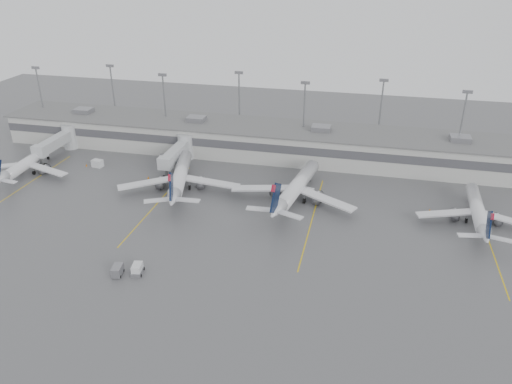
% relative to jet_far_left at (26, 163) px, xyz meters
% --- Properties ---
extents(ground, '(260.00, 260.00, 0.00)m').
position_rel_jet_far_left_xyz_m(ground, '(56.38, -31.26, -2.78)').
color(ground, '#4F4F52').
rests_on(ground, ground).
extents(terminal, '(152.00, 17.00, 9.45)m').
position_rel_jet_far_left_xyz_m(terminal, '(56.37, 26.72, 1.40)').
color(terminal, '#B3B3AE').
rests_on(terminal, ground).
extents(light_masts, '(142.40, 8.00, 20.60)m').
position_rel_jet_far_left_xyz_m(light_masts, '(56.38, 32.49, 9.25)').
color(light_masts, gray).
rests_on(light_masts, ground).
extents(jet_bridge_left, '(4.00, 17.20, 7.00)m').
position_rel_jet_far_left_xyz_m(jet_bridge_left, '(0.88, 14.46, 1.09)').
color(jet_bridge_left, '#AAADAF').
rests_on(jet_bridge_left, ground).
extents(jet_bridge_right, '(4.00, 17.20, 7.00)m').
position_rel_jet_far_left_xyz_m(jet_bridge_right, '(35.88, 14.46, 1.09)').
color(jet_bridge_right, '#AAADAF').
rests_on(jet_bridge_right, ground).
extents(stand_markings, '(105.25, 40.00, 0.01)m').
position_rel_jet_far_left_xyz_m(stand_markings, '(56.38, -7.26, -2.77)').
color(stand_markings, gold).
rests_on(stand_markings, ground).
extents(jet_far_left, '(24.59, 27.62, 8.93)m').
position_rel_jet_far_left_xyz_m(jet_far_left, '(0.00, 0.00, 0.00)').
color(jet_far_left, silver).
rests_on(jet_far_left, ground).
extents(jet_mid_left, '(27.93, 31.71, 10.46)m').
position_rel_jet_far_left_xyz_m(jet_mid_left, '(41.26, 0.29, 0.47)').
color(jet_mid_left, silver).
rests_on(jet_mid_left, ground).
extents(jet_mid_right, '(28.84, 32.57, 10.59)m').
position_rel_jet_far_left_xyz_m(jet_mid_right, '(68.98, 0.49, 0.51)').
color(jet_mid_right, silver).
rests_on(jet_mid_right, ground).
extents(jet_far_right, '(24.89, 27.92, 9.03)m').
position_rel_jet_far_left_xyz_m(jet_far_right, '(107.44, -1.12, 0.03)').
color(jet_far_right, silver).
rests_on(jet_far_right, ground).
extents(baggage_tug, '(2.32, 3.16, 1.86)m').
position_rel_jet_far_left_xyz_m(baggage_tug, '(46.36, -34.03, -2.05)').
color(baggage_tug, silver).
rests_on(baggage_tug, ground).
extents(baggage_cart, '(2.06, 3.02, 1.78)m').
position_rel_jet_far_left_xyz_m(baggage_cart, '(43.16, -35.23, -1.85)').
color(baggage_cart, slate).
rests_on(baggage_cart, ground).
extents(gse_uld_a, '(2.98, 2.22, 1.93)m').
position_rel_jet_far_left_xyz_m(gse_uld_a, '(15.16, 7.91, -1.81)').
color(gse_uld_a, silver).
rests_on(gse_uld_a, ground).
extents(gse_uld_b, '(2.67, 1.82, 1.85)m').
position_rel_jet_far_left_xyz_m(gse_uld_b, '(37.22, 12.09, -1.85)').
color(gse_uld_b, silver).
rests_on(gse_uld_b, ground).
extents(gse_uld_c, '(2.61, 2.02, 1.65)m').
position_rel_jet_far_left_xyz_m(gse_uld_c, '(71.51, 4.03, -1.95)').
color(gse_uld_c, silver).
rests_on(gse_uld_c, ground).
extents(gse_loader, '(3.07, 3.82, 2.07)m').
position_rel_jet_far_left_xyz_m(gse_loader, '(31.20, 14.37, -1.74)').
color(gse_loader, slate).
rests_on(gse_loader, ground).
extents(cone_a, '(0.41, 0.41, 0.65)m').
position_rel_jet_far_left_xyz_m(cone_a, '(12.05, 7.55, -2.45)').
color(cone_a, orange).
rests_on(cone_a, ground).
extents(cone_b, '(0.46, 0.46, 0.74)m').
position_rel_jet_far_left_xyz_m(cone_b, '(31.27, 3.94, -2.41)').
color(cone_b, orange).
rests_on(cone_b, ground).
extents(cone_c, '(0.42, 0.42, 0.67)m').
position_rel_jet_far_left_xyz_m(cone_c, '(77.03, 1.28, -2.44)').
color(cone_c, orange).
rests_on(cone_c, ground).
extents(cone_d, '(0.47, 0.47, 0.74)m').
position_rel_jet_far_left_xyz_m(cone_d, '(98.45, 1.90, -2.41)').
color(cone_d, orange).
rests_on(cone_d, ground).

